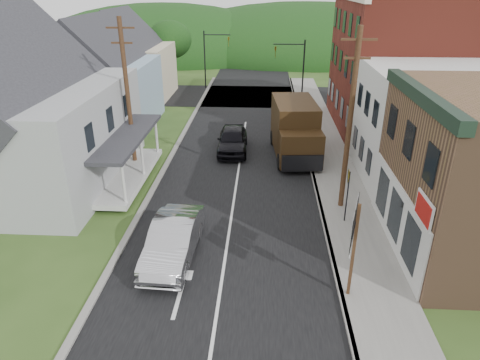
% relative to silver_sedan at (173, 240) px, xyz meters
% --- Properties ---
extents(ground, '(120.00, 120.00, 0.00)m').
position_rel_silver_sedan_xyz_m(ground, '(2.17, 1.37, -0.84)').
color(ground, '#2D4719').
rests_on(ground, ground).
extents(road, '(9.00, 90.00, 0.02)m').
position_rel_silver_sedan_xyz_m(road, '(2.17, 11.37, -0.84)').
color(road, black).
rests_on(road, ground).
extents(cross_road, '(60.00, 9.00, 0.02)m').
position_rel_silver_sedan_xyz_m(cross_road, '(2.17, 28.37, -0.84)').
color(cross_road, black).
rests_on(cross_road, ground).
extents(sidewalk_right, '(2.80, 55.00, 0.15)m').
position_rel_silver_sedan_xyz_m(sidewalk_right, '(8.07, 9.37, -0.77)').
color(sidewalk_right, slate).
rests_on(sidewalk_right, ground).
extents(curb_right, '(0.20, 55.00, 0.15)m').
position_rel_silver_sedan_xyz_m(curb_right, '(6.72, 9.37, -0.77)').
color(curb_right, slate).
rests_on(curb_right, ground).
extents(curb_left, '(0.30, 55.00, 0.12)m').
position_rel_silver_sedan_xyz_m(curb_left, '(-2.48, 9.37, -0.78)').
color(curb_left, slate).
rests_on(curb_left, ground).
extents(storefront_white, '(8.00, 7.00, 6.50)m').
position_rel_silver_sedan_xyz_m(storefront_white, '(13.47, 8.87, 2.41)').
color(storefront_white, silver).
rests_on(storefront_white, ground).
extents(storefront_red, '(8.00, 12.00, 10.00)m').
position_rel_silver_sedan_xyz_m(storefront_red, '(13.47, 18.37, 4.16)').
color(storefront_red, maroon).
rests_on(storefront_red, ground).
extents(house_gray, '(10.20, 12.24, 8.35)m').
position_rel_silver_sedan_xyz_m(house_gray, '(-9.83, 7.37, 3.39)').
color(house_gray, '#A0A2A5').
rests_on(house_gray, ground).
extents(house_blue, '(7.14, 8.16, 7.28)m').
position_rel_silver_sedan_xyz_m(house_blue, '(-8.83, 18.37, 2.85)').
color(house_blue, '#849DB4').
rests_on(house_blue, ground).
extents(house_cream, '(7.14, 8.16, 7.28)m').
position_rel_silver_sedan_xyz_m(house_cream, '(-9.33, 27.37, 2.85)').
color(house_cream, '#C2B596').
rests_on(house_cream, ground).
extents(utility_pole_right, '(1.60, 0.26, 9.00)m').
position_rel_silver_sedan_xyz_m(utility_pole_right, '(7.77, 4.87, 3.81)').
color(utility_pole_right, '#472D19').
rests_on(utility_pole_right, ground).
extents(utility_pole_left, '(1.60, 0.26, 9.00)m').
position_rel_silver_sedan_xyz_m(utility_pole_left, '(-4.33, 9.37, 3.81)').
color(utility_pole_left, '#472D19').
rests_on(utility_pole_left, ground).
extents(traffic_signal_right, '(2.87, 0.20, 6.00)m').
position_rel_silver_sedan_xyz_m(traffic_signal_right, '(6.47, 24.87, 2.91)').
color(traffic_signal_right, black).
rests_on(traffic_signal_right, ground).
extents(traffic_signal_left, '(2.87, 0.20, 6.00)m').
position_rel_silver_sedan_xyz_m(traffic_signal_left, '(-2.13, 31.87, 2.91)').
color(traffic_signal_left, black).
rests_on(traffic_signal_left, ground).
extents(tree_left_c, '(5.80, 5.80, 8.41)m').
position_rel_silver_sedan_xyz_m(tree_left_c, '(-16.83, 21.37, 5.09)').
color(tree_left_c, '#382616').
rests_on(tree_left_c, ground).
extents(tree_left_d, '(4.80, 4.80, 6.94)m').
position_rel_silver_sedan_xyz_m(tree_left_d, '(-6.83, 33.37, 4.04)').
color(tree_left_d, '#382616').
rests_on(tree_left_d, ground).
extents(forested_ridge, '(90.00, 30.00, 16.00)m').
position_rel_silver_sedan_xyz_m(forested_ridge, '(2.17, 56.37, -0.84)').
color(forested_ridge, black).
rests_on(forested_ridge, ground).
extents(silver_sedan, '(1.99, 5.18, 1.69)m').
position_rel_silver_sedan_xyz_m(silver_sedan, '(0.00, 0.00, 0.00)').
color(silver_sedan, '#AAAAAF').
rests_on(silver_sedan, ground).
extents(dark_sedan, '(2.12, 4.98, 1.68)m').
position_rel_silver_sedan_xyz_m(dark_sedan, '(1.57, 12.63, -0.00)').
color(dark_sedan, black).
rests_on(dark_sedan, ground).
extents(delivery_van, '(3.15, 6.66, 3.61)m').
position_rel_silver_sedan_xyz_m(delivery_van, '(5.75, 12.02, 0.98)').
color(delivery_van, black).
rests_on(delivery_van, ground).
extents(route_sign_cluster, '(0.67, 2.09, 3.77)m').
position_rel_silver_sedan_xyz_m(route_sign_cluster, '(6.92, -2.09, 1.75)').
color(route_sign_cluster, '#472D19').
rests_on(route_sign_cluster, sidewalk_right).
extents(warning_sign, '(0.17, 0.76, 2.77)m').
position_rel_silver_sedan_xyz_m(warning_sign, '(7.68, 3.28, 1.07)').
color(warning_sign, black).
rests_on(warning_sign, sidewalk_right).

